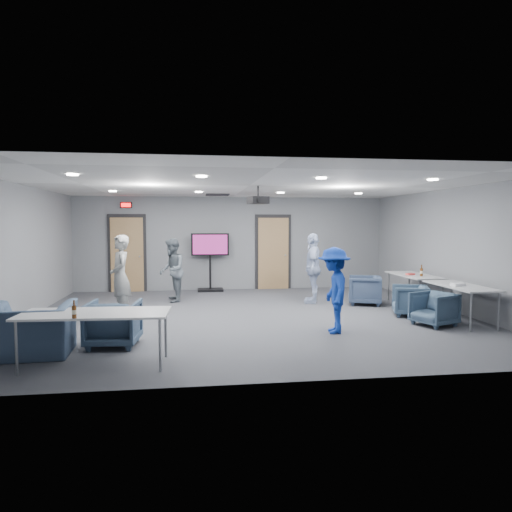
{
  "coord_description": "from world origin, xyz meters",
  "views": [
    {
      "loc": [
        -1.14,
        -9.3,
        1.91
      ],
      "look_at": [
        0.25,
        0.81,
        1.2
      ],
      "focal_mm": 32.0,
      "sensor_mm": 36.0,
      "label": 1
    }
  ],
  "objects": [
    {
      "name": "wall_back",
      "position": [
        0.0,
        4.0,
        1.35
      ],
      "size": [
        9.0,
        0.02,
        2.7
      ],
      "primitive_type": "cube",
      "color": "slate",
      "rests_on": "floor"
    },
    {
      "name": "person_d",
      "position": [
        1.3,
        -1.62,
        0.76
      ],
      "size": [
        0.71,
        1.06,
        1.51
      ],
      "primitive_type": "imported",
      "rotation": [
        0.0,
        0.0,
        -1.73
      ],
      "color": "navy",
      "rests_on": "floor"
    },
    {
      "name": "floor",
      "position": [
        0.0,
        0.0,
        0.0
      ],
      "size": [
        9.0,
        9.0,
        0.0
      ],
      "primitive_type": "plane",
      "color": "#33353A",
      "rests_on": "ground"
    },
    {
      "name": "downlights",
      "position": [
        0.0,
        0.0,
        2.68
      ],
      "size": [
        6.18,
        3.78,
        0.02
      ],
      "color": "white",
      "rests_on": "ceiling"
    },
    {
      "name": "door_right",
      "position": [
        1.2,
        3.95,
        1.07
      ],
      "size": [
        1.06,
        0.17,
        2.24
      ],
      "color": "black",
      "rests_on": "wall_back"
    },
    {
      "name": "chair_front_a",
      "position": [
        -2.4,
        -2.0,
        0.36
      ],
      "size": [
        0.83,
        0.86,
        0.72
      ],
      "primitive_type": "imported",
      "rotation": [
        0.0,
        0.0,
        3.06
      ],
      "color": "#36485E",
      "rests_on": "floor"
    },
    {
      "name": "wall_front",
      "position": [
        0.0,
        -4.0,
        1.35
      ],
      "size": [
        9.0,
        0.02,
        2.7
      ],
      "primitive_type": "cube",
      "color": "slate",
      "rests_on": "floor"
    },
    {
      "name": "door_left",
      "position": [
        -3.0,
        3.95,
        1.07
      ],
      "size": [
        1.06,
        0.17,
        2.24
      ],
      "color": "black",
      "rests_on": "wall_back"
    },
    {
      "name": "person_c",
      "position": [
        1.74,
        1.43,
        0.85
      ],
      "size": [
        0.69,
        1.07,
        1.7
      ],
      "primitive_type": "imported",
      "rotation": [
        0.0,
        0.0,
        -1.88
      ],
      "color": "silver",
      "rests_on": "floor"
    },
    {
      "name": "hvac_diffuser",
      "position": [
        -0.5,
        2.8,
        2.69
      ],
      "size": [
        0.6,
        0.6,
        0.03
      ],
      "primitive_type": "cube",
      "color": "black",
      "rests_on": "ceiling"
    },
    {
      "name": "bottle_front",
      "position": [
        -2.64,
        -3.37,
        0.81
      ],
      "size": [
        0.06,
        0.06,
        0.23
      ],
      "color": "#5B300F",
      "rests_on": "table_front_left"
    },
    {
      "name": "chair_front_b",
      "position": [
        -3.5,
        -2.4,
        0.38
      ],
      "size": [
        1.22,
        1.08,
        0.75
      ],
      "primitive_type": "imported",
      "rotation": [
        0.0,
        0.0,
        3.2
      ],
      "color": "#3E516C",
      "rests_on": "floor"
    },
    {
      "name": "wrapper",
      "position": [
        3.89,
        -1.23,
        0.76
      ],
      "size": [
        0.26,
        0.2,
        0.05
      ],
      "primitive_type": "cube",
      "rotation": [
        0.0,
        0.0,
        0.14
      ],
      "color": "white",
      "rests_on": "table_right_b"
    },
    {
      "name": "ceiling",
      "position": [
        0.0,
        0.0,
        2.7
      ],
      "size": [
        9.0,
        9.0,
        0.0
      ],
      "primitive_type": "plane",
      "rotation": [
        3.14,
        0.0,
        0.0
      ],
      "color": "silver",
      "rests_on": "wall_back"
    },
    {
      "name": "bottle_right",
      "position": [
        4.01,
        0.42,
        0.83
      ],
      "size": [
        0.07,
        0.07,
        0.26
      ],
      "color": "#5B300F",
      "rests_on": "table_right_a"
    },
    {
      "name": "person_b",
      "position": [
        -1.67,
        2.04,
        0.78
      ],
      "size": [
        0.65,
        0.81,
        1.57
      ],
      "primitive_type": "imported",
      "rotation": [
        0.0,
        0.0,
        -1.49
      ],
      "color": "slate",
      "rests_on": "floor"
    },
    {
      "name": "projector",
      "position": [
        0.17,
        -0.07,
        2.4
      ],
      "size": [
        0.44,
        0.4,
        0.36
      ],
      "rotation": [
        0.0,
        0.0,
        0.27
      ],
      "color": "black",
      "rests_on": "ceiling"
    },
    {
      "name": "exit_sign",
      "position": [
        -3.0,
        3.93,
        2.45
      ],
      "size": [
        0.32,
        0.08,
        0.16
      ],
      "color": "black",
      "rests_on": "wall_back"
    },
    {
      "name": "wall_right",
      "position": [
        4.5,
        0.0,
        1.35
      ],
      "size": [
        0.02,
        8.0,
        2.7
      ],
      "primitive_type": "cube",
      "color": "slate",
      "rests_on": "floor"
    },
    {
      "name": "table_right_b",
      "position": [
        4.0,
        -1.14,
        0.68
      ],
      "size": [
        0.7,
        1.68,
        0.73
      ],
      "rotation": [
        0.0,
        0.0,
        1.57
      ],
      "color": "#B8BABD",
      "rests_on": "floor"
    },
    {
      "name": "tv_stand",
      "position": [
        -0.67,
        3.75,
        0.94
      ],
      "size": [
        1.08,
        0.51,
        1.66
      ],
      "color": "black",
      "rests_on": "floor"
    },
    {
      "name": "person_a",
      "position": [
        -2.62,
        0.21,
        0.85
      ],
      "size": [
        0.58,
        0.71,
        1.7
      ],
      "primitive_type": "imported",
      "rotation": [
        0.0,
        0.0,
        -1.26
      ],
      "color": "gray",
      "rests_on": "floor"
    },
    {
      "name": "table_right_a",
      "position": [
        4.0,
        0.76,
        0.68
      ],
      "size": [
        0.71,
        1.7,
        0.73
      ],
      "rotation": [
        0.0,
        0.0,
        1.57
      ],
      "color": "#B8BABD",
      "rests_on": "floor"
    },
    {
      "name": "wall_left",
      "position": [
        -4.5,
        0.0,
        1.35
      ],
      "size": [
        0.02,
        8.0,
        2.7
      ],
      "primitive_type": "cube",
      "color": "slate",
      "rests_on": "floor"
    },
    {
      "name": "snack_box",
      "position": [
        3.88,
        0.69,
        0.75
      ],
      "size": [
        0.21,
        0.17,
        0.04
      ],
      "primitive_type": "cube",
      "rotation": [
        0.0,
        0.0,
        0.27
      ],
      "color": "red",
      "rests_on": "table_right_a"
    },
    {
      "name": "chair_right_c",
      "position": [
        3.35,
        -1.33,
        0.32
      ],
      "size": [
        0.89,
        0.88,
        0.63
      ],
      "primitive_type": "imported",
      "rotation": [
        0.0,
        0.0,
        -1.19
      ],
      "color": "#384C61",
      "rests_on": "floor"
    },
    {
      "name": "chair_right_b",
      "position": [
        3.35,
        -0.38,
        0.32
      ],
      "size": [
        0.9,
        0.88,
        0.64
      ],
      "primitive_type": "imported",
      "rotation": [
        0.0,
        0.0,
        -1.92
      ],
      "color": "#3B5066",
      "rests_on": "floor"
    },
    {
      "name": "chair_right_a",
      "position": [
        2.9,
        1.03,
        0.34
      ],
      "size": [
        0.96,
        0.95,
        0.69
      ],
      "primitive_type": "imported",
      "rotation": [
        0.0,
        0.0,
        -1.92
      ],
      "color": "#334159",
      "rests_on": "floor"
    },
    {
      "name": "table_front_left",
      "position": [
        -2.46,
        -3.0,
        0.69
      ],
      "size": [
        1.99,
        0.91,
        0.73
      ],
      "rotation": [
        0.0,
        0.0,
        -0.05
      ],
      "color": "#B8BABD",
      "rests_on": "floor"
    }
  ]
}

